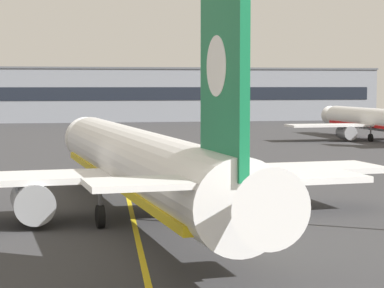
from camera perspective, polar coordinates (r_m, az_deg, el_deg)
ground_plane at (r=31.84m, az=0.65°, el=-10.14°), size 400.00×400.00×0.00m
taxiway_centreline at (r=61.03m, az=-5.04°, el=-3.10°), size 13.55×179.53×0.01m
airliner_foreground at (r=44.95m, az=-4.08°, el=-1.49°), size 32.31×41.52×11.65m
airliner_background at (r=112.43m, az=13.97°, el=1.72°), size 27.51×35.49×9.96m
terminal_building at (r=168.74m, az=-5.96°, el=3.74°), size 119.79×12.40×11.85m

